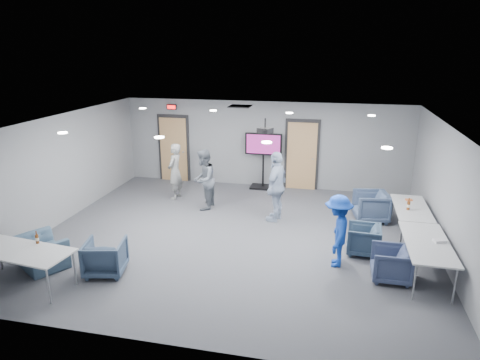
% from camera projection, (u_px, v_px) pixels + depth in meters
% --- Properties ---
extents(floor, '(9.00, 9.00, 0.00)m').
position_uv_depth(floor, '(235.00, 236.00, 10.12)').
color(floor, '#3D3F45').
rests_on(floor, ground).
extents(ceiling, '(9.00, 9.00, 0.00)m').
position_uv_depth(ceiling, '(235.00, 123.00, 9.32)').
color(ceiling, silver).
rests_on(ceiling, wall_back).
extents(wall_back, '(9.00, 0.02, 2.70)m').
position_uv_depth(wall_back, '(264.00, 145.00, 13.45)').
color(wall_back, slate).
rests_on(wall_back, floor).
extents(wall_front, '(9.00, 0.02, 2.70)m').
position_uv_depth(wall_front, '(170.00, 265.00, 5.99)').
color(wall_front, slate).
rests_on(wall_front, floor).
extents(wall_left, '(0.02, 8.00, 2.70)m').
position_uv_depth(wall_left, '(59.00, 170.00, 10.65)').
color(wall_left, slate).
rests_on(wall_left, floor).
extents(wall_right, '(0.02, 8.00, 2.70)m').
position_uv_depth(wall_right, '(448.00, 196.00, 8.78)').
color(wall_right, slate).
rests_on(wall_right, floor).
extents(door_left, '(1.06, 0.17, 2.24)m').
position_uv_depth(door_left, '(174.00, 149.00, 14.11)').
color(door_left, black).
rests_on(door_left, wall_back).
extents(door_right, '(1.06, 0.17, 2.24)m').
position_uv_depth(door_right, '(302.00, 156.00, 13.24)').
color(door_right, black).
rests_on(door_right, wall_back).
extents(exit_sign, '(0.32, 0.08, 0.16)m').
position_uv_depth(exit_sign, '(172.00, 107.00, 13.68)').
color(exit_sign, black).
rests_on(exit_sign, wall_back).
extents(hvac_diffuser, '(0.60, 0.60, 0.03)m').
position_uv_depth(hvac_diffuser, '(240.00, 106.00, 12.04)').
color(hvac_diffuser, black).
rests_on(hvac_diffuser, ceiling).
extents(downlights, '(6.18, 3.78, 0.02)m').
position_uv_depth(downlights, '(235.00, 123.00, 9.32)').
color(downlights, white).
rests_on(downlights, ceiling).
extents(person_a, '(0.45, 0.63, 1.64)m').
position_uv_depth(person_a, '(175.00, 171.00, 12.44)').
color(person_a, gray).
rests_on(person_a, floor).
extents(person_b, '(0.63, 0.81, 1.66)m').
position_uv_depth(person_b, '(204.00, 180.00, 11.62)').
color(person_b, slate).
rests_on(person_b, floor).
extents(person_c, '(0.68, 1.14, 1.81)m').
position_uv_depth(person_c, '(276.00, 186.00, 10.81)').
color(person_c, '#A0B2CE').
rests_on(person_c, floor).
extents(person_d, '(0.59, 0.98, 1.50)m').
position_uv_depth(person_d, '(337.00, 231.00, 8.56)').
color(person_d, '#183DA1').
rests_on(person_d, floor).
extents(chair_right_a, '(0.95, 0.93, 0.76)m').
position_uv_depth(chair_right_a, '(371.00, 206.00, 10.94)').
color(chair_right_a, '#3B4A66').
rests_on(chair_right_a, floor).
extents(chair_right_b, '(0.74, 0.72, 0.64)m').
position_uv_depth(chair_right_b, '(363.00, 240.00, 9.18)').
color(chair_right_b, '#324356').
rests_on(chair_right_b, floor).
extents(chair_right_c, '(0.72, 0.70, 0.66)m').
position_uv_depth(chair_right_c, '(391.00, 264.00, 8.13)').
color(chair_right_c, '#394363').
rests_on(chair_right_c, floor).
extents(chair_front_a, '(0.89, 0.91, 0.69)m').
position_uv_depth(chair_front_a, '(105.00, 257.00, 8.35)').
color(chair_front_a, '#36465D').
rests_on(chair_front_a, floor).
extents(chair_front_b, '(1.29, 1.25, 0.64)m').
position_uv_depth(chair_front_b, '(40.00, 253.00, 8.58)').
color(chair_front_b, '#3E556B').
rests_on(chair_front_b, floor).
extents(table_right_a, '(0.75, 1.80, 0.73)m').
position_uv_depth(table_right_a, '(411.00, 209.00, 9.90)').
color(table_right_a, '#ADAFB1').
rests_on(table_right_a, floor).
extents(table_right_b, '(0.81, 1.95, 0.73)m').
position_uv_depth(table_right_b, '(427.00, 244.00, 8.12)').
color(table_right_b, '#ADAFB1').
rests_on(table_right_b, floor).
extents(table_front_left, '(2.05, 1.04, 0.73)m').
position_uv_depth(table_front_left, '(20.00, 252.00, 7.81)').
color(table_front_left, '#ADAFB1').
rests_on(table_front_left, floor).
extents(bottle_front, '(0.07, 0.07, 0.25)m').
position_uv_depth(bottle_front, '(37.00, 239.00, 8.03)').
color(bottle_front, '#633111').
rests_on(bottle_front, table_front_left).
extents(bottle_right, '(0.07, 0.07, 0.28)m').
position_uv_depth(bottle_right, '(408.00, 206.00, 9.70)').
color(bottle_right, '#633111').
rests_on(bottle_right, table_right_a).
extents(snack_box, '(0.17, 0.12, 0.03)m').
position_uv_depth(snack_box, '(409.00, 200.00, 10.32)').
color(snack_box, '#D06834').
rests_on(snack_box, table_right_a).
extents(wrapper, '(0.25, 0.21, 0.05)m').
position_uv_depth(wrapper, '(440.00, 241.00, 8.11)').
color(wrapper, silver).
rests_on(wrapper, table_right_b).
extents(tv_stand, '(1.15, 0.55, 1.76)m').
position_uv_depth(tv_stand, '(263.00, 157.00, 13.31)').
color(tv_stand, black).
rests_on(tv_stand, floor).
extents(projector, '(0.39, 0.37, 0.35)m').
position_uv_depth(projector, '(265.00, 130.00, 10.05)').
color(projector, black).
rests_on(projector, ceiling).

